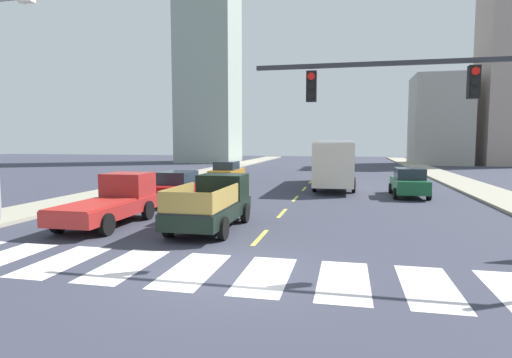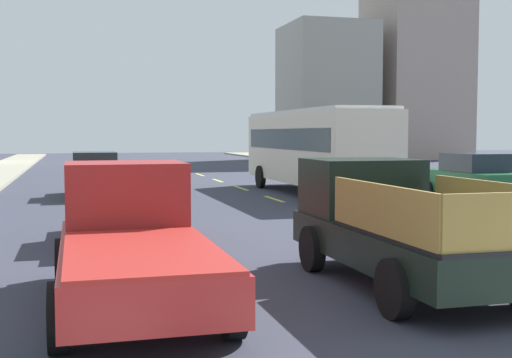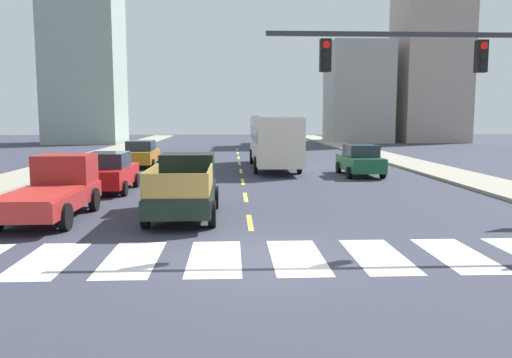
# 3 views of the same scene
# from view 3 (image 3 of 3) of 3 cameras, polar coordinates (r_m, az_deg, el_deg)

# --- Properties ---
(ground_plane) EXTENTS (160.00, 160.00, 0.00)m
(ground_plane) POSITION_cam_3_polar(r_m,az_deg,el_deg) (12.15, 0.00, -8.69)
(ground_plane) COLOR #333543
(sidewalk_right) EXTENTS (3.01, 110.00, 0.15)m
(sidewalk_right) POSITION_cam_3_polar(r_m,az_deg,el_deg) (32.25, 19.46, 0.88)
(sidewalk_right) COLOR gray
(sidewalk_right) RESTS_ON ground
(sidewalk_left) EXTENTS (3.01, 110.00, 0.15)m
(sidewalk_left) POSITION_cam_3_polar(r_m,az_deg,el_deg) (31.84, -23.04, 0.65)
(sidewalk_left) COLOR gray
(sidewalk_left) RESTS_ON ground
(crosswalk_stripe_2) EXTENTS (1.21, 3.12, 0.01)m
(crosswalk_stripe_2) POSITION_cam_3_polar(r_m,az_deg,el_deg) (12.86, -22.15, -8.32)
(crosswalk_stripe_2) COLOR silver
(crosswalk_stripe_2) RESTS_ON ground
(crosswalk_stripe_3) EXTENTS (1.21, 3.12, 0.01)m
(crosswalk_stripe_3) POSITION_cam_3_polar(r_m,az_deg,el_deg) (12.36, -13.62, -8.61)
(crosswalk_stripe_3) COLOR silver
(crosswalk_stripe_3) RESTS_ON ground
(crosswalk_stripe_4) EXTENTS (1.21, 3.12, 0.01)m
(crosswalk_stripe_4) POSITION_cam_3_polar(r_m,az_deg,el_deg) (12.15, -4.58, -8.71)
(crosswalk_stripe_4) COLOR silver
(crosswalk_stripe_4) RESTS_ON ground
(crosswalk_stripe_5) EXTENTS (1.21, 3.12, 0.01)m
(crosswalk_stripe_5) POSITION_cam_3_polar(r_m,az_deg,el_deg) (12.23, 4.55, -8.59)
(crosswalk_stripe_5) COLOR silver
(crosswalk_stripe_5) RESTS_ON ground
(crosswalk_stripe_6) EXTENTS (1.21, 3.12, 0.01)m
(crosswalk_stripe_6) POSITION_cam_3_polar(r_m,az_deg,el_deg) (12.62, 13.33, -8.28)
(crosswalk_stripe_6) COLOR silver
(crosswalk_stripe_6) RESTS_ON ground
(crosswalk_stripe_7) EXTENTS (1.21, 3.12, 0.01)m
(crosswalk_stripe_7) POSITION_cam_3_polar(r_m,az_deg,el_deg) (13.27, 21.40, -7.82)
(crosswalk_stripe_7) COLOR silver
(crosswalk_stripe_7) RESTS_ON ground
(lane_dash_0) EXTENTS (0.16, 2.40, 0.01)m
(lane_dash_0) POSITION_cam_3_polar(r_m,az_deg,el_deg) (16.04, -0.68, -4.82)
(lane_dash_0) COLOR #D9CE44
(lane_dash_0) RESTS_ON ground
(lane_dash_1) EXTENTS (0.16, 2.40, 0.01)m
(lane_dash_1) POSITION_cam_3_polar(r_m,az_deg,el_deg) (20.95, -1.18, -2.02)
(lane_dash_1) COLOR #D9CE44
(lane_dash_1) RESTS_ON ground
(lane_dash_2) EXTENTS (0.16, 2.40, 0.01)m
(lane_dash_2) POSITION_cam_3_polar(r_m,az_deg,el_deg) (25.90, -1.48, -0.29)
(lane_dash_2) COLOR #D9CE44
(lane_dash_2) RESTS_ON ground
(lane_dash_3) EXTENTS (0.16, 2.40, 0.01)m
(lane_dash_3) POSITION_cam_3_polar(r_m,az_deg,el_deg) (30.87, -1.68, 0.89)
(lane_dash_3) COLOR #D9CE44
(lane_dash_3) RESTS_ON ground
(lane_dash_4) EXTENTS (0.16, 2.40, 0.01)m
(lane_dash_4) POSITION_cam_3_polar(r_m,az_deg,el_deg) (35.84, -1.83, 1.74)
(lane_dash_4) COLOR #D9CE44
(lane_dash_4) RESTS_ON ground
(lane_dash_5) EXTENTS (0.16, 2.40, 0.01)m
(lane_dash_5) POSITION_cam_3_polar(r_m,az_deg,el_deg) (40.82, -1.95, 2.38)
(lane_dash_5) COLOR #D9CE44
(lane_dash_5) RESTS_ON ground
(lane_dash_6) EXTENTS (0.16, 2.40, 0.01)m
(lane_dash_6) POSITION_cam_3_polar(r_m,az_deg,el_deg) (45.81, -2.03, 2.88)
(lane_dash_6) COLOR #D9CE44
(lane_dash_6) RESTS_ON ground
(lane_dash_7) EXTENTS (0.16, 2.40, 0.01)m
(lane_dash_7) POSITION_cam_3_polar(r_m,az_deg,el_deg) (50.80, -2.10, 3.29)
(lane_dash_7) COLOR #D9CE44
(lane_dash_7) RESTS_ON ground
(pickup_stakebed) EXTENTS (2.18, 5.20, 1.96)m
(pickup_stakebed) POSITION_cam_3_polar(r_m,az_deg,el_deg) (17.27, -7.91, -0.89)
(pickup_stakebed) COLOR black
(pickup_stakebed) RESTS_ON ground
(pickup_dark) EXTENTS (2.18, 5.20, 1.96)m
(pickup_dark) POSITION_cam_3_polar(r_m,az_deg,el_deg) (17.96, -21.43, -1.06)
(pickup_dark) COLOR maroon
(pickup_dark) RESTS_ON ground
(city_bus) EXTENTS (2.72, 10.80, 3.32)m
(city_bus) POSITION_cam_3_polar(r_m,az_deg,el_deg) (32.29, 1.96, 4.63)
(city_bus) COLOR beige
(city_bus) RESTS_ON ground
(sedan_mid) EXTENTS (2.02, 4.40, 1.72)m
(sedan_mid) POSITION_cam_3_polar(r_m,az_deg,el_deg) (33.91, -12.58, 2.73)
(sedan_mid) COLOR #AD6B16
(sedan_mid) RESTS_ON ground
(sedan_far) EXTENTS (2.02, 4.40, 1.72)m
(sedan_far) POSITION_cam_3_polar(r_m,az_deg,el_deg) (23.28, -15.96, 0.74)
(sedan_far) COLOR #B51615
(sedan_far) RESTS_ON ground
(sedan_near_right) EXTENTS (2.02, 4.40, 1.72)m
(sedan_near_right) POSITION_cam_3_polar(r_m,az_deg,el_deg) (28.97, 11.45, 2.05)
(sedan_near_right) COLOR #1A5631
(sedan_near_right) RESTS_ON ground
(tower_tall_centre) EXTENTS (8.18, 8.37, 25.48)m
(tower_tall_centre) POSITION_cam_3_polar(r_m,az_deg,el_deg) (70.64, 18.79, 14.33)
(tower_tall_centre) COLOR #A29087
(tower_tall_centre) RESTS_ON ground
(block_mid_left) EXTENTS (8.53, 7.99, 28.17)m
(block_mid_left) POSITION_cam_3_polar(r_m,az_deg,el_deg) (67.00, -18.64, 15.92)
(block_mid_left) COLOR #8F9D92
(block_mid_left) RESTS_ON ground
(block_mid_right) EXTENTS (7.40, 7.93, 12.32)m
(block_mid_right) POSITION_cam_3_polar(r_m,az_deg,el_deg) (66.80, 11.20, 9.33)
(block_mid_right) COLOR #9A978F
(block_mid_right) RESTS_ON ground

